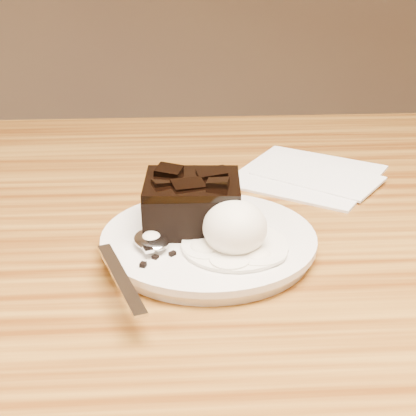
{
  "coord_description": "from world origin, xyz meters",
  "views": [
    {
      "loc": [
        -0.02,
        -0.58,
        1.04
      ],
      "look_at": [
        0.02,
        -0.03,
        0.79
      ],
      "focal_mm": 55.93,
      "sensor_mm": 36.0,
      "label": 1
    }
  ],
  "objects": [
    {
      "name": "crumb_c",
      "position": [
        -0.02,
        -0.08,
        0.77
      ],
      "size": [
        0.01,
        0.01,
        0.0
      ],
      "primitive_type": "cube",
      "rotation": [
        0.0,
        0.0,
        0.7
      ],
      "color": "black",
      "rests_on": "plate"
    },
    {
      "name": "napkin",
      "position": [
        0.15,
        0.14,
        0.75
      ],
      "size": [
        0.22,
        0.22,
        0.01
      ],
      "primitive_type": "cube",
      "rotation": [
        0.0,
        0.0,
        -0.58
      ],
      "color": "white",
      "rests_on": "dining_table"
    },
    {
      "name": "plate",
      "position": [
        0.02,
        -0.04,
        0.76
      ],
      "size": [
        0.2,
        0.2,
        0.02
      ],
      "primitive_type": "cylinder",
      "color": "white",
      "rests_on": "dining_table"
    },
    {
      "name": "spoon",
      "position": [
        -0.04,
        -0.06,
        0.77
      ],
      "size": [
        0.09,
        0.18,
        0.01
      ],
      "primitive_type": null,
      "rotation": [
        0.0,
        0.0,
        0.32
      ],
      "color": "silver",
      "rests_on": "plate"
    },
    {
      "name": "melt_puddle",
      "position": [
        0.04,
        -0.07,
        0.77
      ],
      "size": [
        0.1,
        0.1,
        0.0
      ],
      "primitive_type": "cylinder",
      "color": "white",
      "rests_on": "plate"
    },
    {
      "name": "ice_cream_scoop",
      "position": [
        0.04,
        -0.07,
        0.79
      ],
      "size": [
        0.06,
        0.06,
        0.05
      ],
      "primitive_type": "ellipsoid",
      "color": "white",
      "rests_on": "plate"
    },
    {
      "name": "crumb_b",
      "position": [
        -0.03,
        -0.08,
        0.77
      ],
      "size": [
        0.01,
        0.01,
        0.0
      ],
      "primitive_type": "cube",
      "rotation": [
        0.0,
        0.0,
        1.0
      ],
      "color": "black",
      "rests_on": "plate"
    },
    {
      "name": "brownie",
      "position": [
        0.0,
        -0.02,
        0.79
      ],
      "size": [
        0.09,
        0.08,
        0.04
      ],
      "primitive_type": "cube",
      "rotation": [
        0.0,
        0.0,
        -0.06
      ],
      "color": "black",
      "rests_on": "plate"
    },
    {
      "name": "crumb_a",
      "position": [
        -0.04,
        -0.1,
        0.77
      ],
      "size": [
        0.01,
        0.01,
        0.0
      ],
      "primitive_type": "cube",
      "rotation": [
        0.0,
        0.0,
        1.22
      ],
      "color": "black",
      "rests_on": "plate"
    }
  ]
}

